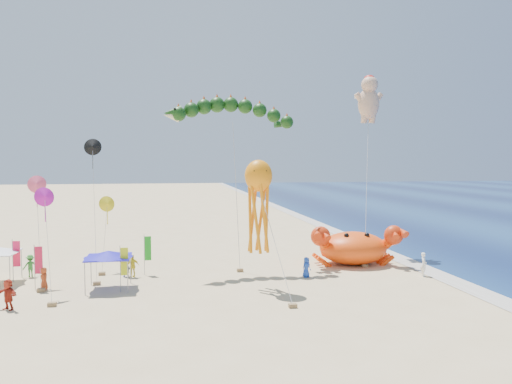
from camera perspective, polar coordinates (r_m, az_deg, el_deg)
The scene contains 10 objects.
ground at distance 38.51m, azimuth 3.51°, elevation -9.85°, with size 320.00×320.00×0.00m, color #D1B784.
foam_strip at distance 42.90m, azimuth 19.46°, elevation -8.64°, with size 320.00×320.00×0.00m, color silver.
crab_inflatable at distance 44.03m, azimuth 11.10°, elevation -6.16°, with size 7.97×5.33×3.49m.
dragon_kite at distance 41.59m, azimuth -2.90°, elevation 8.69°, with size 11.04×3.76×13.86m.
cherub_kite at distance 50.01m, azimuth 12.78°, elevation 10.43°, with size 4.23×7.67×17.16m.
octopus_kite at distance 34.72m, azimuth 0.29°, elevation -0.80°, with size 2.42×6.09×9.03m.
canopy_blue at distance 36.44m, azimuth -16.52°, elevation -6.85°, with size 3.31×3.31×2.71m.
feather_flags at distance 38.42m, azimuth -19.25°, elevation -7.01°, with size 10.01×4.94×3.20m.
beachgoers at distance 37.35m, azimuth -15.46°, elevation -9.02°, with size 30.92×9.98×1.88m.
small_kites at distance 39.17m, azimuth -20.24°, elevation -0.10°, with size 5.89×10.59×10.69m.
Camera 1 is at (-8.92, -36.36, 8.99)m, focal length 35.00 mm.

